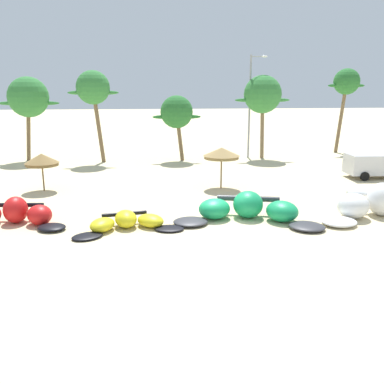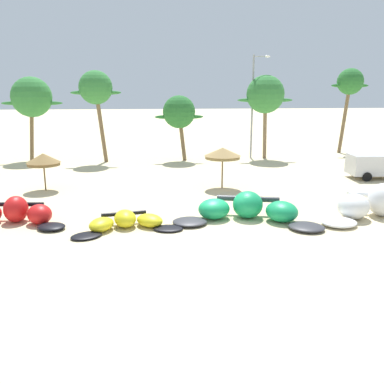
{
  "view_description": "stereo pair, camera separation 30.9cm",
  "coord_description": "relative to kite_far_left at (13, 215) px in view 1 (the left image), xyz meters",
  "views": [
    {
      "loc": [
        -3.34,
        -20.85,
        6.64
      ],
      "look_at": [
        -0.69,
        2.0,
        1.0
      ],
      "focal_mm": 39.12,
      "sensor_mm": 36.0,
      "label": 1
    },
    {
      "loc": [
        -3.04,
        -20.88,
        6.64
      ],
      "look_at": [
        -0.69,
        2.0,
        1.0
      ],
      "focal_mm": 39.12,
      "sensor_mm": 36.0,
      "label": 2
    }
  ],
  "objects": [
    {
      "name": "parked_van",
      "position": [
        24.4,
        8.79,
        0.57
      ],
      "size": [
        4.83,
        2.54,
        1.84
      ],
      "color": "silver",
      "rests_on": "ground"
    },
    {
      "name": "kite_left_of_center",
      "position": [
        11.95,
        -0.56,
        0.03
      ],
      "size": [
        7.72,
        4.58,
        1.43
      ],
      "color": "#333338",
      "rests_on": "ground"
    },
    {
      "name": "palm_center_right",
      "position": [
        18.17,
        19.22,
        5.63
      ],
      "size": [
        5.45,
        3.64,
        8.03
      ],
      "color": "#7F6647",
      "rests_on": "ground"
    },
    {
      "name": "palm_left_of_gap",
      "position": [
        2.22,
        18.59,
        6.2
      ],
      "size": [
        4.57,
        3.04,
        8.36
      ],
      "color": "brown",
      "rests_on": "ground"
    },
    {
      "name": "palm_center_left",
      "position": [
        9.8,
        18.74,
        4.03
      ],
      "size": [
        4.59,
        3.06,
        6.15
      ],
      "color": "brown",
      "rests_on": "ground"
    },
    {
      "name": "palm_right_of_gap",
      "position": [
        27.95,
        22.03,
        6.77
      ],
      "size": [
        4.06,
        2.71,
        8.82
      ],
      "color": "brown",
      "rests_on": "ground"
    },
    {
      "name": "beach_umbrella_middle",
      "position": [
        11.88,
        6.76,
        1.92
      ],
      "size": [
        2.49,
        2.49,
        2.82
      ],
      "color": "brown",
      "rests_on": "ground"
    },
    {
      "name": "ground_plane",
      "position": [
        9.96,
        -0.23,
        -0.52
      ],
      "size": [
        260.0,
        260.0,
        0.0
      ],
      "primitive_type": "plane",
      "color": "beige"
    },
    {
      "name": "kite_far_left",
      "position": [
        0.0,
        0.0,
        0.0
      ],
      "size": [
        6.01,
        3.01,
        1.36
      ],
      "color": "black",
      "rests_on": "ground"
    },
    {
      "name": "kite_left",
      "position": [
        5.69,
        -1.32,
        -0.2
      ],
      "size": [
        5.53,
        3.05,
        0.84
      ],
      "color": "black",
      "rests_on": "ground"
    },
    {
      "name": "lamppost_west_center",
      "position": [
        17.15,
        19.69,
        4.95
      ],
      "size": [
        1.69,
        0.24,
        9.89
      ],
      "color": "gray",
      "rests_on": "ground"
    },
    {
      "name": "palm_left",
      "position": [
        -3.99,
        20.5,
        5.4
      ],
      "size": [
        5.64,
        3.76,
        7.86
      ],
      "color": "brown",
      "rests_on": "ground"
    },
    {
      "name": "beach_umbrella_near_van",
      "position": [
        -0.14,
        7.34,
        1.6
      ],
      "size": [
        2.25,
        2.25,
        2.53
      ],
      "color": "brown",
      "rests_on": "ground"
    }
  ]
}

